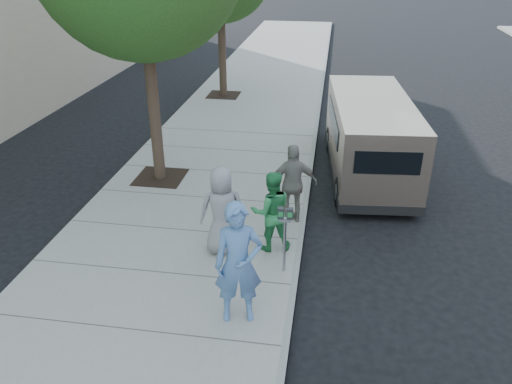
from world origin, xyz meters
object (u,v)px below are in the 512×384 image
parking_meter (285,226)px  person_striped_polo (293,184)px  person_officer (238,264)px  person_gray_shirt (222,211)px  van (369,135)px  person_green_shirt (271,211)px

parking_meter → person_striped_polo: person_striped_polo is taller
parking_meter → person_officer: person_officer is taller
person_officer → person_gray_shirt: person_officer is taller
person_striped_polo → person_gray_shirt: bearing=34.2°
van → person_green_shirt: (-2.00, -4.15, -0.11)m
parking_meter → person_gray_shirt: 1.32m
person_officer → person_striped_polo: size_ratio=1.17×
parking_meter → person_officer: 1.45m
parking_meter → person_officer: size_ratio=0.64×
van → person_green_shirt: 4.60m
van → person_striped_polo: (-1.68, -3.02, -0.06)m
parking_meter → van: 5.16m
person_striped_polo → parking_meter: bearing=76.2°
person_officer → parking_meter: bearing=53.2°
person_striped_polo → person_officer: bearing=65.7°
person_gray_shirt → van: bearing=-139.3°
person_officer → person_gray_shirt: size_ratio=1.15×
van → person_officer: person_officer is taller
parking_meter → person_gray_shirt: size_ratio=0.74×
parking_meter → person_striped_polo: size_ratio=0.75×
parking_meter → person_gray_shirt: bearing=155.6°
person_officer → person_striped_polo: 3.24m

